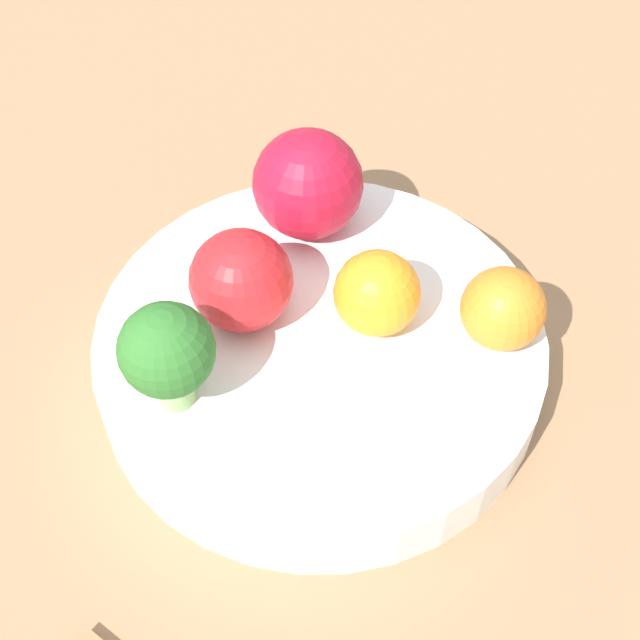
% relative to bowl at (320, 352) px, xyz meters
% --- Properties ---
extents(ground_plane, '(6.00, 6.00, 0.00)m').
position_rel_bowl_xyz_m(ground_plane, '(0.00, 0.00, -0.04)').
color(ground_plane, gray).
extents(table_surface, '(1.20, 1.20, 0.02)m').
position_rel_bowl_xyz_m(table_surface, '(0.00, 0.00, -0.03)').
color(table_surface, '#936D4C').
rests_on(table_surface, ground_plane).
extents(bowl, '(0.24, 0.24, 0.03)m').
position_rel_bowl_xyz_m(bowl, '(0.00, 0.00, 0.00)').
color(bowl, white).
rests_on(bowl, table_surface).
extents(broccoli, '(0.05, 0.05, 0.06)m').
position_rel_bowl_xyz_m(broccoli, '(0.08, -0.01, 0.05)').
color(broccoli, '#8CB76B').
rests_on(broccoli, bowl).
extents(apple_red, '(0.05, 0.05, 0.05)m').
position_rel_bowl_xyz_m(apple_red, '(0.02, -0.03, 0.04)').
color(apple_red, red).
rests_on(apple_red, bowl).
extents(apple_green, '(0.06, 0.06, 0.06)m').
position_rel_bowl_xyz_m(apple_green, '(-0.05, -0.06, 0.05)').
color(apple_green, '#B7142D').
rests_on(apple_green, bowl).
extents(orange_front, '(0.04, 0.04, 0.04)m').
position_rel_bowl_xyz_m(orange_front, '(-0.03, 0.01, 0.04)').
color(orange_front, orange).
rests_on(orange_front, bowl).
extents(orange_back, '(0.04, 0.04, 0.04)m').
position_rel_bowl_xyz_m(orange_back, '(-0.07, 0.06, 0.04)').
color(orange_back, orange).
rests_on(orange_back, bowl).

